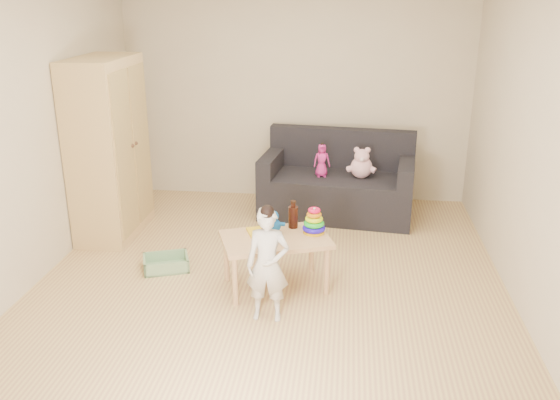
# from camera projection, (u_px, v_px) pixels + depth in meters

# --- Properties ---
(room) EXTENTS (4.50, 4.50, 4.50)m
(room) POSITION_uv_depth(u_px,v_px,m) (270.00, 134.00, 4.72)
(room) COLOR tan
(room) RESTS_ON ground
(wardrobe) EXTENTS (0.50, 0.99, 1.78)m
(wardrobe) POSITION_uv_depth(u_px,v_px,m) (109.00, 149.00, 5.89)
(wardrobe) COLOR tan
(wardrobe) RESTS_ON ground
(sofa) EXTENTS (1.72, 1.00, 0.46)m
(sofa) POSITION_uv_depth(u_px,v_px,m) (337.00, 195.00, 6.57)
(sofa) COLOR black
(sofa) RESTS_ON ground
(play_table) EXTENTS (1.01, 0.82, 0.46)m
(play_table) POSITION_uv_depth(u_px,v_px,m) (276.00, 262.00, 4.96)
(play_table) COLOR tan
(play_table) RESTS_ON ground
(storage_bin) EXTENTS (0.47, 0.42, 0.12)m
(storage_bin) POSITION_uv_depth(u_px,v_px,m) (166.00, 263.00, 5.34)
(storage_bin) COLOR #7DA779
(storage_bin) RESTS_ON ground
(toddler) EXTENTS (0.33, 0.22, 0.87)m
(toddler) POSITION_uv_depth(u_px,v_px,m) (268.00, 266.00, 4.42)
(toddler) COLOR beige
(toddler) RESTS_ON ground
(pink_bear) EXTENTS (0.31, 0.29, 0.28)m
(pink_bear) POSITION_uv_depth(u_px,v_px,m) (361.00, 165.00, 6.37)
(pink_bear) COLOR #F6B5C8
(pink_bear) RESTS_ON sofa
(doll) EXTENTS (0.20, 0.15, 0.35)m
(doll) POSITION_uv_depth(u_px,v_px,m) (322.00, 161.00, 6.39)
(doll) COLOR #D2278D
(doll) RESTS_ON sofa
(ring_stacker) EXTENTS (0.19, 0.19, 0.22)m
(ring_stacker) POSITION_uv_depth(u_px,v_px,m) (314.00, 223.00, 4.94)
(ring_stacker) COLOR #C9950A
(ring_stacker) RESTS_ON play_table
(brown_bottle) EXTENTS (0.08, 0.08, 0.24)m
(brown_bottle) POSITION_uv_depth(u_px,v_px,m) (293.00, 216.00, 5.05)
(brown_bottle) COLOR black
(brown_bottle) RESTS_ON play_table
(blue_plush) EXTENTS (0.21, 0.20, 0.20)m
(blue_plush) POSITION_uv_depth(u_px,v_px,m) (273.00, 221.00, 4.94)
(blue_plush) COLOR blue
(blue_plush) RESTS_ON play_table
(wooden_figure) EXTENTS (0.06, 0.05, 0.11)m
(wooden_figure) POSITION_uv_depth(u_px,v_px,m) (264.00, 231.00, 4.86)
(wooden_figure) COLOR brown
(wooden_figure) RESTS_ON play_table
(yellow_book) EXTENTS (0.29, 0.29, 0.02)m
(yellow_book) POSITION_uv_depth(u_px,v_px,m) (261.00, 232.00, 4.97)
(yellow_book) COLOR gold
(yellow_book) RESTS_ON play_table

